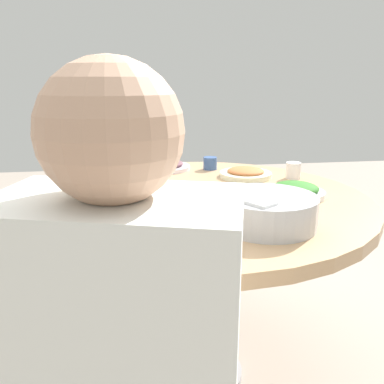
% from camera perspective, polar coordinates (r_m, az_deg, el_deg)
% --- Properties ---
extents(ground, '(8.00, 8.00, 0.00)m').
position_cam_1_polar(ground, '(1.79, 0.70, -24.52)').
color(ground, '#9F9184').
extents(round_dining_table, '(1.21, 1.21, 0.76)m').
position_cam_1_polar(round_dining_table, '(1.46, 0.78, -5.27)').
color(round_dining_table, '#99999E').
rests_on(round_dining_table, ground).
extents(rice_bowl, '(0.28, 0.28, 0.10)m').
position_cam_1_polar(rice_bowl, '(1.14, 10.59, -2.52)').
color(rice_bowl, '#B2B5BA').
rests_on(rice_bowl, round_dining_table).
extents(soup_bowl, '(0.27, 0.27, 0.07)m').
position_cam_1_polar(soup_bowl, '(1.53, -9.37, 1.79)').
color(soup_bowl, silver).
rests_on(soup_bowl, round_dining_table).
extents(dish_tofu_braise, '(0.22, 0.22, 0.04)m').
position_cam_1_polar(dish_tofu_braise, '(1.70, 7.67, 2.69)').
color(dish_tofu_braise, silver).
rests_on(dish_tofu_braise, round_dining_table).
extents(dish_shrimp, '(0.24, 0.24, 0.04)m').
position_cam_1_polar(dish_shrimp, '(1.18, -8.53, -3.26)').
color(dish_shrimp, silver).
rests_on(dish_shrimp, round_dining_table).
extents(dish_eggplant, '(0.23, 0.23, 0.04)m').
position_cam_1_polar(dish_eggplant, '(1.84, -3.90, 3.83)').
color(dish_eggplant, silver).
rests_on(dish_eggplant, round_dining_table).
extents(dish_greens, '(0.21, 0.21, 0.05)m').
position_cam_1_polar(dish_greens, '(1.45, 14.58, 0.22)').
color(dish_greens, white).
rests_on(dish_greens, round_dining_table).
extents(green_bottle, '(0.07, 0.07, 0.28)m').
position_cam_1_polar(green_bottle, '(1.29, -18.34, 2.20)').
color(green_bottle, '#418A42').
rests_on(green_bottle, round_dining_table).
extents(tea_cup_near, '(0.06, 0.06, 0.07)m').
position_cam_1_polar(tea_cup_near, '(1.71, 14.28, 3.00)').
color(tea_cup_near, white).
rests_on(tea_cup_near, round_dining_table).
extents(tea_cup_far, '(0.06, 0.06, 0.07)m').
position_cam_1_polar(tea_cup_far, '(0.91, -3.47, -7.95)').
color(tea_cup_far, white).
rests_on(tea_cup_far, round_dining_table).
extents(tea_cup_side, '(0.06, 0.06, 0.06)m').
position_cam_1_polar(tea_cup_side, '(1.84, 2.60, 4.13)').
color(tea_cup_side, '#35538C').
rests_on(tea_cup_side, round_dining_table).
extents(diner_left, '(0.40, 0.42, 0.76)m').
position_cam_1_polar(diner_left, '(0.66, -9.76, -23.06)').
color(diner_left, '#2D333D').
rests_on(diner_left, stool_for_diner_left).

